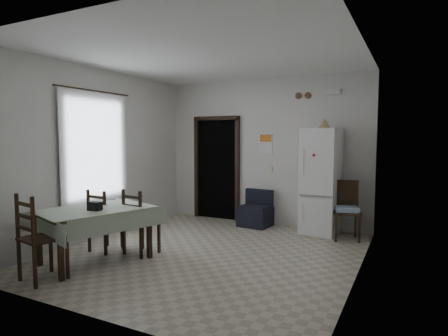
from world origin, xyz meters
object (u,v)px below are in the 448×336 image
corner_chair (346,211)px  dining_chair_near_head (43,237)px  dining_table (96,235)px  navy_seat (255,208)px  fridge (321,182)px  dining_chair_far_right (141,221)px  dining_chair_far_left (106,220)px

corner_chair → dining_chair_near_head: dining_chair_near_head is taller
corner_chair → dining_table: size_ratio=0.69×
navy_seat → corner_chair: corner_chair is taller
navy_seat → dining_table: bearing=-106.1°
navy_seat → fridge: bearing=5.7°
dining_table → dining_chair_far_right: (0.33, 0.58, 0.11)m
corner_chair → dining_chair_near_head: bearing=-147.1°
dining_table → dining_chair_far_left: (-0.26, 0.45, 0.10)m
dining_chair_far_right → dining_chair_near_head: 1.42m
corner_chair → dining_chair_far_right: (-2.60, -2.18, -0.01)m
corner_chair → dining_chair_far_left: size_ratio=1.05×
dining_chair_near_head → dining_chair_far_right: bearing=-95.5°
navy_seat → dining_chair_far_left: (-1.44, -2.51, 0.13)m
dining_chair_far_left → dining_chair_near_head: 1.25m
fridge → dining_chair_near_head: bearing=-119.1°
dining_chair_far_left → dining_chair_near_head: bearing=101.9°
corner_chair → dining_chair_far_left: bearing=-160.9°
dining_chair_far_left → navy_seat: bearing=-116.5°
dining_chair_far_left → dining_chair_near_head: size_ratio=0.89×
dining_chair_far_left → dining_chair_far_right: dining_chair_far_right is taller
corner_chair → dining_chair_far_left: corner_chair is taller
dining_chair_near_head → corner_chair: bearing=-119.5°
dining_table → dining_chair_near_head: 0.80m
fridge → navy_seat: bearing=-175.3°
fridge → dining_chair_far_right: bearing=-126.8°
fridge → dining_chair_far_left: (-2.69, -2.51, -0.47)m
dining_chair_far_right → dining_table: bearing=68.3°
dining_table → dining_chair_far_right: dining_chair_far_right is taller
dining_chair_far_left → dining_chair_far_right: size_ratio=0.97×
fridge → dining_table: (-2.44, -2.96, -0.57)m
navy_seat → dining_chair_far_right: 2.54m
corner_chair → dining_chair_near_head: (-2.99, -3.54, 0.04)m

